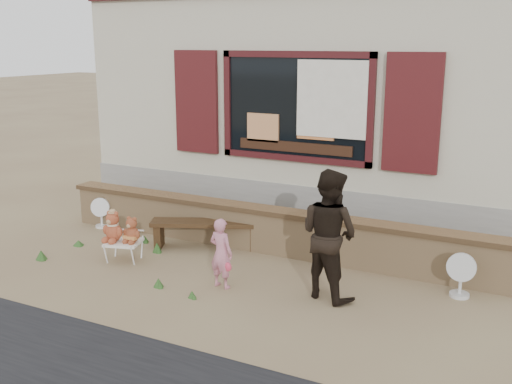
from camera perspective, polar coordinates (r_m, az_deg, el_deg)
The scene contains 12 objects.
ground at distance 8.14m, azimuth -1.93°, elevation -7.77°, with size 80.00×80.00×0.00m, color brown.
shopfront at distance 11.73m, azimuth 8.73°, elevation 8.91°, with size 8.04×5.13×4.00m.
brick_wall at distance 8.86m, azimuth 1.17°, elevation -3.57°, with size 7.10×0.36×0.67m.
bench at distance 9.05m, azimuth -4.77°, elevation -3.46°, with size 1.65×0.99×0.42m.
folding_chair at distance 8.72m, azimuth -12.50°, elevation -4.77°, with size 0.57×0.53×0.29m.
teddy_bear_left at distance 8.69m, azimuth -13.44°, elevation -3.14°, with size 0.33×0.28×0.45m, color brown, non-canonical shape.
teddy_bear_right at distance 8.60m, azimuth -11.71°, elevation -3.48°, with size 0.28×0.24×0.38m, color brown, non-canonical shape.
child at distance 7.57m, azimuth -3.34°, elevation -5.83°, with size 0.33×0.22×0.91m, color pink.
adult at distance 7.24m, azimuth 6.96°, elevation -4.00°, with size 0.78×0.60×1.60m, color black.
fan_left at distance 10.35m, azimuth -14.52°, elevation -1.89°, with size 0.33×0.22×0.52m.
fan_right at distance 7.75m, azimuth 18.95°, elevation -7.45°, with size 0.35×0.24×0.57m.
grass_tufts at distance 8.90m, azimuth -13.55°, elevation -5.82°, with size 2.78×1.54×0.15m.
Camera 1 is at (3.66, -6.61, 3.04)m, focal length 42.00 mm.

